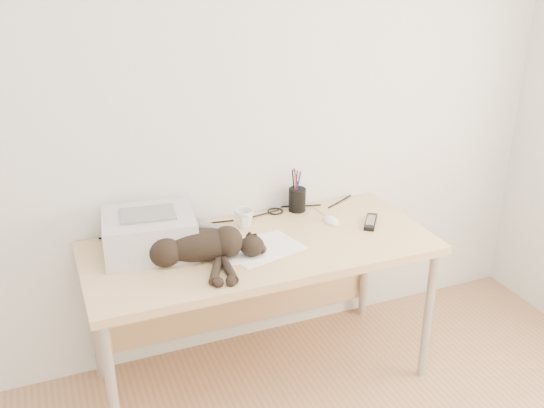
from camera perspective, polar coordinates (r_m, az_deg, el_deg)
name	(u,v)px	position (r m, az deg, el deg)	size (l,w,h in m)	color
wall_back	(232,106)	(2.90, -3.75, 9.15)	(3.50, 3.50, 0.00)	silver
desk	(254,262)	(2.91, -1.68, -5.44)	(1.60, 0.70, 0.74)	#E2BF84
printer	(149,233)	(2.73, -11.46, -2.69)	(0.43, 0.38, 0.19)	#B7B6BC
papers	(260,248)	(2.74, -1.14, -4.15)	(0.39, 0.31, 0.01)	white
cat	(194,247)	(2.62, -7.34, -4.06)	(0.67, 0.40, 0.16)	black
mug	(244,218)	(2.93, -2.64, -1.36)	(0.09, 0.09, 0.09)	silver
pen_cup	(297,199)	(3.10, 2.39, 0.46)	(0.09, 0.09, 0.23)	black
remote_grey	(209,227)	(2.94, -5.95, -2.14)	(0.05, 0.19, 0.02)	slate
remote_black	(371,222)	(3.01, 9.26, -1.68)	(0.05, 0.18, 0.02)	black
mouse	(331,218)	(3.01, 5.59, -1.33)	(0.07, 0.12, 0.04)	white
cable_tangle	(238,217)	(3.04, -3.18, -1.26)	(1.36, 0.08, 0.01)	black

